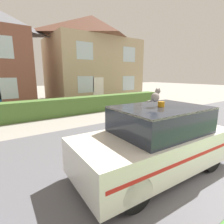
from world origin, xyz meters
TOP-DOWN VIEW (x-y plane):
  - road_strip at (0.00, 3.91)m, footprint 28.00×6.03m
  - garden_hedge at (-1.07, 9.69)m, footprint 15.25×0.86m
  - police_car at (-1.02, 2.58)m, footprint 3.89×1.86m
  - cat at (-1.02, 2.63)m, footprint 0.37×0.22m
  - house_right at (4.42, 15.41)m, footprint 8.43×5.88m

SIDE VIEW (x-z plane):
  - road_strip at x=0.00m, z-range 0.00..0.01m
  - garden_hedge at x=-1.07m, z-range 0.00..0.98m
  - police_car at x=-1.02m, z-range -0.08..1.61m
  - cat at x=-1.02m, z-range 1.66..1.98m
  - house_right at x=4.42m, z-range 0.08..7.75m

